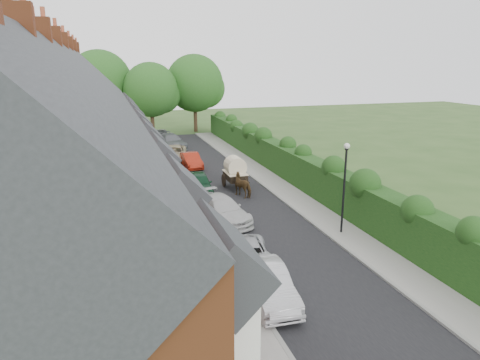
{
  "coord_description": "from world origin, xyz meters",
  "views": [
    {
      "loc": [
        -8.64,
        -15.52,
        9.31
      ],
      "look_at": [
        -0.99,
        8.9,
        2.2
      ],
      "focal_mm": 32.0,
      "sensor_mm": 36.0,
      "label": 1
    }
  ],
  "objects_px": {
    "car_green": "(198,183)",
    "car_silver_a": "(267,283)",
    "car_black": "(162,136)",
    "car_grey": "(171,141)",
    "horse_cart": "(235,170)",
    "car_white": "(221,209)",
    "car_red": "(191,160)",
    "horse": "(244,185)",
    "lamppost": "(345,177)",
    "car_silver_b": "(247,258)",
    "car_beige": "(174,154)"
  },
  "relations": [
    {
      "from": "lamppost",
      "to": "horse",
      "type": "height_order",
      "value": "lamppost"
    },
    {
      "from": "car_red",
      "to": "lamppost",
      "type": "bearing_deg",
      "value": -76.39
    },
    {
      "from": "car_silver_a",
      "to": "horse",
      "type": "height_order",
      "value": "horse"
    },
    {
      "from": "car_green",
      "to": "horse_cart",
      "type": "xyz_separation_m",
      "value": [
        2.97,
        0.6,
        0.63
      ]
    },
    {
      "from": "horse",
      "to": "horse_cart",
      "type": "distance_m",
      "value": 2.19
    },
    {
      "from": "car_silver_b",
      "to": "car_red",
      "type": "distance_m",
      "value": 20.45
    },
    {
      "from": "car_silver_b",
      "to": "car_black",
      "type": "relative_size",
      "value": 1.01
    },
    {
      "from": "car_silver_a",
      "to": "car_grey",
      "type": "distance_m",
      "value": 32.44
    },
    {
      "from": "car_white",
      "to": "car_green",
      "type": "height_order",
      "value": "car_green"
    },
    {
      "from": "car_silver_b",
      "to": "car_white",
      "type": "relative_size",
      "value": 0.91
    },
    {
      "from": "lamppost",
      "to": "car_black",
      "type": "bearing_deg",
      "value": 100.83
    },
    {
      "from": "car_silver_b",
      "to": "car_green",
      "type": "relative_size",
      "value": 1.02
    },
    {
      "from": "car_beige",
      "to": "horse_cart",
      "type": "relative_size",
      "value": 1.55
    },
    {
      "from": "car_red",
      "to": "horse_cart",
      "type": "height_order",
      "value": "horse_cart"
    },
    {
      "from": "car_white",
      "to": "car_grey",
      "type": "bearing_deg",
      "value": 76.05
    },
    {
      "from": "car_silver_a",
      "to": "lamppost",
      "type": "bearing_deg",
      "value": 41.38
    },
    {
      "from": "car_black",
      "to": "car_white",
      "type": "bearing_deg",
      "value": -87.28
    },
    {
      "from": "car_white",
      "to": "car_red",
      "type": "relative_size",
      "value": 1.25
    },
    {
      "from": "car_silver_a",
      "to": "car_silver_b",
      "type": "distance_m",
      "value": 2.54
    },
    {
      "from": "lamppost",
      "to": "car_grey",
      "type": "xyz_separation_m",
      "value": [
        -5.43,
        27.28,
        -2.5
      ]
    },
    {
      "from": "lamppost",
      "to": "horse",
      "type": "relative_size",
      "value": 2.63
    },
    {
      "from": "car_silver_a",
      "to": "horse",
      "type": "relative_size",
      "value": 2.26
    },
    {
      "from": "car_red",
      "to": "car_grey",
      "type": "bearing_deg",
      "value": 90.35
    },
    {
      "from": "car_silver_b",
      "to": "car_black",
      "type": "bearing_deg",
      "value": 99.58
    },
    {
      "from": "car_silver_a",
      "to": "car_white",
      "type": "bearing_deg",
      "value": 89.27
    },
    {
      "from": "car_black",
      "to": "car_grey",
      "type": "bearing_deg",
      "value": -79.67
    },
    {
      "from": "car_green",
      "to": "car_silver_a",
      "type": "bearing_deg",
      "value": -86.22
    },
    {
      "from": "car_silver_a",
      "to": "car_green",
      "type": "height_order",
      "value": "car_green"
    },
    {
      "from": "car_beige",
      "to": "horse",
      "type": "xyz_separation_m",
      "value": [
        3.0,
        -12.66,
        0.09
      ]
    },
    {
      "from": "lamppost",
      "to": "car_silver_b",
      "type": "distance_m",
      "value": 7.4
    },
    {
      "from": "lamppost",
      "to": "car_silver_a",
      "type": "bearing_deg",
      "value": -141.21
    },
    {
      "from": "car_black",
      "to": "lamppost",
      "type": "bearing_deg",
      "value": -76.57
    },
    {
      "from": "car_grey",
      "to": "horse_cart",
      "type": "distance_m",
      "value": 17.06
    },
    {
      "from": "car_beige",
      "to": "car_black",
      "type": "height_order",
      "value": "car_black"
    },
    {
      "from": "car_white",
      "to": "lamppost",
      "type": "bearing_deg",
      "value": -46.68
    },
    {
      "from": "horse",
      "to": "horse_cart",
      "type": "height_order",
      "value": "horse_cart"
    },
    {
      "from": "lamppost",
      "to": "car_black",
      "type": "height_order",
      "value": "lamppost"
    },
    {
      "from": "car_green",
      "to": "lamppost",
      "type": "bearing_deg",
      "value": -53.2
    },
    {
      "from": "car_silver_a",
      "to": "car_black",
      "type": "bearing_deg",
      "value": 91.85
    },
    {
      "from": "car_green",
      "to": "car_grey",
      "type": "bearing_deg",
      "value": 93.21
    },
    {
      "from": "car_silver_a",
      "to": "car_red",
      "type": "bearing_deg",
      "value": 89.14
    },
    {
      "from": "car_grey",
      "to": "horse_cart",
      "type": "bearing_deg",
      "value": -95.75
    },
    {
      "from": "lamppost",
      "to": "car_silver_b",
      "type": "bearing_deg",
      "value": -157.89
    },
    {
      "from": "car_silver_a",
      "to": "car_white",
      "type": "xyz_separation_m",
      "value": [
        0.53,
        9.08,
        0.02
      ]
    },
    {
      "from": "car_white",
      "to": "car_green",
      "type": "bearing_deg",
      "value": 78.69
    },
    {
      "from": "car_beige",
      "to": "car_black",
      "type": "distance_m",
      "value": 10.06
    },
    {
      "from": "car_silver_b",
      "to": "car_black",
      "type": "xyz_separation_m",
      "value": [
        0.47,
        33.6,
        0.14
      ]
    },
    {
      "from": "lamppost",
      "to": "car_white",
      "type": "relative_size",
      "value": 1.01
    },
    {
      "from": "car_white",
      "to": "car_red",
      "type": "height_order",
      "value": "car_white"
    },
    {
      "from": "car_black",
      "to": "horse",
      "type": "relative_size",
      "value": 2.36
    }
  ]
}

